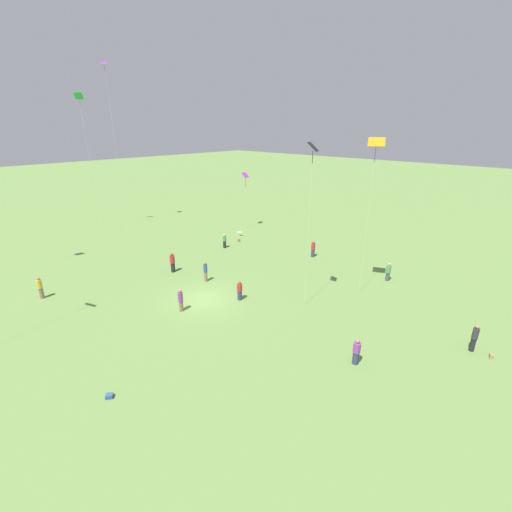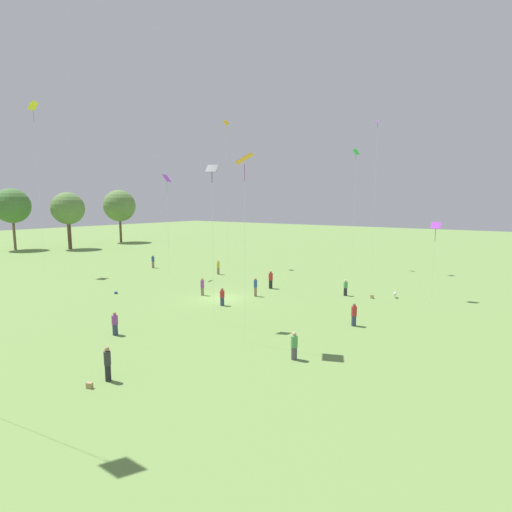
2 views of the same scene
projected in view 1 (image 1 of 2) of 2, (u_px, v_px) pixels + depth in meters
The scene contains 20 objects.
ground_plane at pixel (204, 300), 26.76m from camera, with size 240.00×240.00×0.00m, color #6B8E47.
person_0 at pixel (225, 241), 37.85m from camera, with size 0.53×0.53×1.60m.
person_1 at pixel (474, 338), 20.41m from camera, with size 0.43×0.43×1.81m.
person_2 at pixel (356, 352), 19.35m from camera, with size 0.59×0.59×1.62m.
person_3 at pixel (313, 249), 35.22m from camera, with size 0.51×0.51×1.71m.
person_4 at pixel (172, 263), 31.54m from camera, with size 0.62×0.62×1.88m.
person_5 at pixel (206, 272), 29.61m from camera, with size 0.46×0.46×1.82m.
person_6 at pixel (40, 288), 26.71m from camera, with size 0.46×0.46×1.80m.
person_7 at pixel (240, 291), 26.52m from camera, with size 0.58×0.58×1.59m.
person_9 at pixel (388, 272), 29.82m from camera, with size 0.42×0.42×1.65m.
person_10 at pixel (181, 300), 24.86m from camera, with size 0.50×0.50×1.74m.
kite_0 at pixel (80, 104), 39.48m from camera, with size 0.97×1.04×16.29m.
kite_1 at pixel (245, 177), 42.98m from camera, with size 0.71×0.90×7.23m.
kite_2 at pixel (107, 82), 40.16m from camera, with size 0.86×0.88×19.60m.
kite_7 at pixel (313, 155), 22.07m from camera, with size 0.89×1.00×11.78m.
kite_8 at pixel (376, 147), 23.68m from camera, with size 1.44×1.38×11.99m.
dog_0 at pixel (240, 233), 42.08m from camera, with size 0.67×0.35×0.56m.
picnic_bag_0 at pixel (109, 396), 17.12m from camera, with size 0.44×0.45×0.21m.
picnic_bag_1 at pixel (491, 356), 20.01m from camera, with size 0.26×0.34×0.29m.
picnic_bag_2 at pixel (239, 240), 40.04m from camera, with size 0.25×0.27×0.35m.
Camera 1 is at (-19.18, 14.58, 12.79)m, focal length 24.00 mm.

